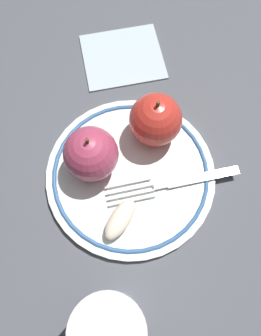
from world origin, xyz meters
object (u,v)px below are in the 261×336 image
Objects in this scene: napkin_folded at (123,56)px; apple_slice_front at (120,219)px; drinking_glass at (111,326)px; apple_red_whole at (156,120)px; apple_second_whole at (91,154)px; fork at (177,182)px; plate at (131,174)px.

apple_slice_front is at bearing -31.89° from napkin_folded.
apple_slice_front is at bearing 144.55° from drinking_glass.
apple_red_whole and apple_second_whole have the same top height.
drinking_glass is at bearing 51.74° from fork.
apple_second_whole reaches higher than plate.
plate is at bearing -24.66° from fork.
apple_red_whole is at bearing -13.57° from napkin_folded.
plate is 0.07m from apple_second_whole.
apple_second_whole is 0.20m from napkin_folded.
apple_second_whole is 0.64× the size of napkin_folded.
apple_red_whole reaches higher than napkin_folded.
apple_second_whole is at bearing -91.41° from apple_red_whole.
drinking_glass is (0.19, -0.08, 0.01)m from apple_second_whole.
fork is 1.54× the size of drinking_glass.
plate is 3.93× the size of apple_slice_front.
napkin_folded is at bearing 147.01° from drinking_glass.
drinking_glass is at bearing -44.13° from apple_red_whole.
drinking_glass reaches higher than fork.
drinking_glass is at bearing -151.72° from apple_slice_front.
apple_slice_front is at bearing 21.94° from fork.
fork reaches higher than napkin_folded.
fork is at bearing -23.96° from apple_slice_front.
plate is at bearing 43.58° from apple_second_whole.
apple_second_whole is 0.69× the size of drinking_glass.
plate is at bearing -59.90° from apple_red_whole.
napkin_folded is at bearing 136.86° from apple_second_whole.
drinking_glass is 0.40m from napkin_folded.
apple_second_whole reaches higher than apple_slice_front.
apple_second_whole is 0.09m from apple_slice_front.
apple_red_whole is 0.26m from drinking_glass.
apple_red_whole reaches higher than fork.
apple_second_whole reaches higher than napkin_folded.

